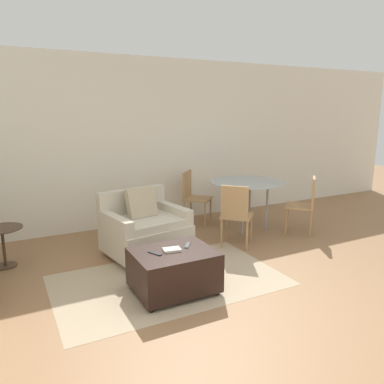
{
  "coord_description": "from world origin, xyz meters",
  "views": [
    {
      "loc": [
        -2.02,
        -2.54,
        1.89
      ],
      "look_at": [
        0.41,
        2.12,
        0.75
      ],
      "focal_mm": 35.0,
      "sensor_mm": 36.0,
      "label": 1
    }
  ],
  "objects_px": {
    "armchair": "(145,229)",
    "side_table": "(3,239)",
    "dining_chair_near_right": "(306,201)",
    "dining_chair_near_left": "(236,212)",
    "dining_chair_far_left": "(193,194)",
    "dining_table": "(247,186)",
    "ottoman": "(174,269)",
    "tv_remote_secondary": "(155,253)",
    "book_stack": "(172,250)",
    "tv_remote_primary": "(187,245)"
  },
  "relations": [
    {
      "from": "tv_remote_secondary",
      "to": "ottoman",
      "type": "bearing_deg",
      "value": -4.51
    },
    {
      "from": "armchair",
      "to": "dining_chair_near_right",
      "type": "bearing_deg",
      "value": -7.57
    },
    {
      "from": "book_stack",
      "to": "dining_chair_far_left",
      "type": "distance_m",
      "value": 2.5
    },
    {
      "from": "dining_chair_near_right",
      "to": "side_table",
      "type": "bearing_deg",
      "value": 170.13
    },
    {
      "from": "tv_remote_secondary",
      "to": "dining_table",
      "type": "height_order",
      "value": "dining_table"
    },
    {
      "from": "ottoman",
      "to": "side_table",
      "type": "bearing_deg",
      "value": 135.6
    },
    {
      "from": "dining_chair_near_right",
      "to": "dining_chair_near_left",
      "type": "bearing_deg",
      "value": -180.0
    },
    {
      "from": "armchair",
      "to": "dining_chair_near_right",
      "type": "xyz_separation_m",
      "value": [
        2.53,
        -0.34,
        0.17
      ]
    },
    {
      "from": "armchair",
      "to": "side_table",
      "type": "relative_size",
      "value": 2.24
    },
    {
      "from": "dining_table",
      "to": "dining_chair_near_right",
      "type": "bearing_deg",
      "value": -45.0
    },
    {
      "from": "side_table",
      "to": "dining_table",
      "type": "height_order",
      "value": "dining_table"
    },
    {
      "from": "dining_table",
      "to": "dining_chair_near_right",
      "type": "xyz_separation_m",
      "value": [
        0.65,
        -0.65,
        -0.18
      ]
    },
    {
      "from": "dining_chair_far_left",
      "to": "armchair",
      "type": "bearing_deg",
      "value": -141.89
    },
    {
      "from": "tv_remote_primary",
      "to": "side_table",
      "type": "relative_size",
      "value": 0.32
    },
    {
      "from": "side_table",
      "to": "dining_table",
      "type": "xyz_separation_m",
      "value": [
        3.57,
        -0.08,
        0.34
      ]
    },
    {
      "from": "ottoman",
      "to": "tv_remote_secondary",
      "type": "distance_m",
      "value": 0.29
    },
    {
      "from": "ottoman",
      "to": "dining_table",
      "type": "distance_m",
      "value": 2.51
    },
    {
      "from": "tv_remote_secondary",
      "to": "dining_chair_far_left",
      "type": "distance_m",
      "value": 2.6
    },
    {
      "from": "dining_chair_near_left",
      "to": "ottoman",
      "type": "bearing_deg",
      "value": -148.53
    },
    {
      "from": "dining_table",
      "to": "ottoman",
      "type": "bearing_deg",
      "value": -143.53
    },
    {
      "from": "dining_chair_near_left",
      "to": "dining_chair_far_left",
      "type": "xyz_separation_m",
      "value": [
        0.0,
        1.3,
        0.0
      ]
    },
    {
      "from": "side_table",
      "to": "dining_chair_near_left",
      "type": "xyz_separation_m",
      "value": [
        2.92,
        -0.73,
        0.16
      ]
    },
    {
      "from": "tv_remote_secondary",
      "to": "dining_chair_near_left",
      "type": "xyz_separation_m",
      "value": [
        1.54,
        0.8,
        0.06
      ]
    },
    {
      "from": "dining_chair_near_right",
      "to": "dining_chair_far_left",
      "type": "relative_size",
      "value": 1.0
    },
    {
      "from": "side_table",
      "to": "tv_remote_secondary",
      "type": "bearing_deg",
      "value": -47.99
    },
    {
      "from": "side_table",
      "to": "book_stack",
      "type": "bearing_deg",
      "value": -44.43
    },
    {
      "from": "ottoman",
      "to": "dining_chair_far_left",
      "type": "height_order",
      "value": "dining_chair_far_left"
    },
    {
      "from": "ottoman",
      "to": "dining_table",
      "type": "relative_size",
      "value": 0.7
    },
    {
      "from": "dining_table",
      "to": "dining_chair_near_left",
      "type": "relative_size",
      "value": 1.33
    },
    {
      "from": "ottoman",
      "to": "tv_remote_primary",
      "type": "height_order",
      "value": "tv_remote_primary"
    },
    {
      "from": "tv_remote_primary",
      "to": "dining_chair_near_left",
      "type": "height_order",
      "value": "dining_chair_near_left"
    },
    {
      "from": "tv_remote_secondary",
      "to": "side_table",
      "type": "bearing_deg",
      "value": 132.01
    },
    {
      "from": "ottoman",
      "to": "dining_table",
      "type": "xyz_separation_m",
      "value": [
        1.98,
        1.47,
        0.45
      ]
    },
    {
      "from": "ottoman",
      "to": "dining_chair_near_left",
      "type": "xyz_separation_m",
      "value": [
        1.33,
        0.82,
        0.27
      ]
    },
    {
      "from": "book_stack",
      "to": "tv_remote_primary",
      "type": "distance_m",
      "value": 0.23
    },
    {
      "from": "book_stack",
      "to": "dining_chair_near_right",
      "type": "xyz_separation_m",
      "value": [
        2.65,
        0.81,
        0.05
      ]
    },
    {
      "from": "armchair",
      "to": "tv_remote_primary",
      "type": "height_order",
      "value": "armchair"
    },
    {
      "from": "dining_chair_near_right",
      "to": "tv_remote_primary",
      "type": "bearing_deg",
      "value": -163.02
    },
    {
      "from": "book_stack",
      "to": "tv_remote_secondary",
      "type": "height_order",
      "value": "book_stack"
    },
    {
      "from": "dining_chair_near_right",
      "to": "armchair",
      "type": "bearing_deg",
      "value": 172.43
    },
    {
      "from": "ottoman",
      "to": "book_stack",
      "type": "relative_size",
      "value": 4.22
    },
    {
      "from": "ottoman",
      "to": "dining_chair_near_right",
      "type": "relative_size",
      "value": 0.93
    },
    {
      "from": "armchair",
      "to": "book_stack",
      "type": "relative_size",
      "value": 5.66
    },
    {
      "from": "tv_remote_secondary",
      "to": "dining_chair_far_left",
      "type": "bearing_deg",
      "value": 53.85
    },
    {
      "from": "dining_chair_near_left",
      "to": "tv_remote_primary",
      "type": "bearing_deg",
      "value": -146.72
    },
    {
      "from": "side_table",
      "to": "dining_chair_near_right",
      "type": "height_order",
      "value": "dining_chair_near_right"
    },
    {
      "from": "armchair",
      "to": "side_table",
      "type": "bearing_deg",
      "value": 166.74
    },
    {
      "from": "tv_remote_secondary",
      "to": "tv_remote_primary",
      "type": "bearing_deg",
      "value": 8.22
    },
    {
      "from": "dining_table",
      "to": "tv_remote_primary",
      "type": "bearing_deg",
      "value": -141.98
    },
    {
      "from": "dining_chair_far_left",
      "to": "dining_chair_near_right",
      "type": "bearing_deg",
      "value": -45.0
    }
  ]
}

